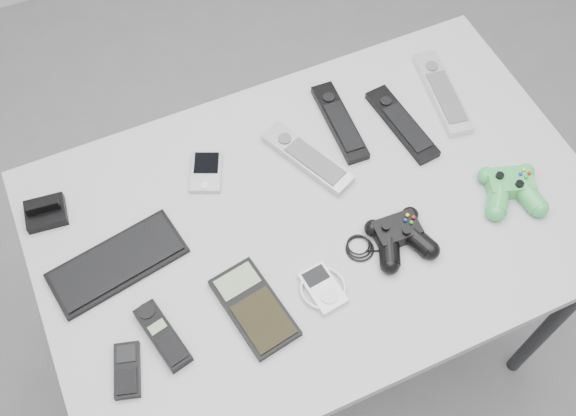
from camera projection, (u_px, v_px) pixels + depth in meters
name	position (u px, v px, depth m)	size (l,w,h in m)	color
floor	(332.00, 315.00, 2.08)	(3.50, 3.50, 0.00)	slate
desk	(317.00, 230.00, 1.43)	(1.14, 0.73, 0.77)	#949497
pda_keyboard	(117.00, 263.00, 1.31)	(0.26, 0.11, 0.02)	black
dock_bracket	(44.00, 210.00, 1.35)	(0.08, 0.07, 0.04)	black
pda	(206.00, 172.00, 1.42)	(0.06, 0.10, 0.02)	#A2A1A8
remote_silver_a	(307.00, 158.00, 1.43)	(0.05, 0.22, 0.02)	#A2A1A8
remote_black_a	(340.00, 122.00, 1.48)	(0.05, 0.22, 0.02)	black
remote_black_b	(402.00, 124.00, 1.48)	(0.05, 0.22, 0.02)	black
remote_silver_b	(442.00, 92.00, 1.52)	(0.05, 0.24, 0.02)	silver
mobile_phone	(127.00, 370.00, 1.20)	(0.05, 0.10, 0.02)	black
cordless_handset	(163.00, 335.00, 1.23)	(0.04, 0.14, 0.02)	black
calculator	(254.00, 307.00, 1.26)	(0.09, 0.19, 0.02)	black
mp3_player	(323.00, 288.00, 1.28)	(0.09, 0.10, 0.02)	silver
controller_black	(400.00, 235.00, 1.33)	(0.21, 0.13, 0.04)	black
controller_green	(511.00, 188.00, 1.38)	(0.13, 0.14, 0.04)	#268B37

